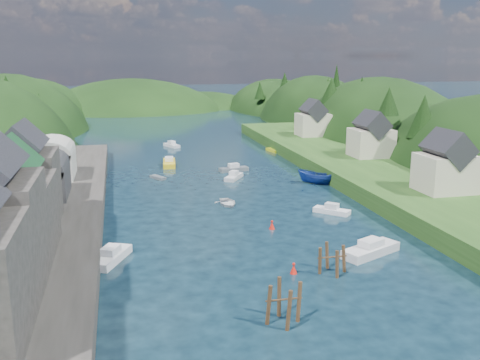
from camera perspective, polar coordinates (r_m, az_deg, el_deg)
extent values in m
plane|color=black|center=(93.63, -3.03, 0.59)|extent=(600.00, 600.00, 0.00)
ellipsoid|color=black|center=(163.29, -23.12, 1.92)|extent=(44.00, 75.56, 48.19)
ellipsoid|color=black|center=(203.99, -21.20, 4.58)|extent=(44.00, 75.56, 39.00)
ellipsoid|color=black|center=(133.20, 14.47, 0.25)|extent=(36.00, 75.56, 48.00)
ellipsoid|color=black|center=(171.62, 7.92, 3.57)|extent=(36.00, 75.56, 44.49)
ellipsoid|color=black|center=(210.74, 3.88, 5.83)|extent=(36.00, 75.56, 36.00)
ellipsoid|color=black|center=(212.30, -11.36, 4.65)|extent=(80.00, 60.00, 44.00)
ellipsoid|color=black|center=(224.95, -4.26, 4.82)|extent=(70.00, 56.00, 36.00)
cone|color=black|center=(123.35, -23.96, 6.49)|extent=(5.28, 5.28, 5.22)
cone|color=black|center=(139.67, -23.63, 8.82)|extent=(4.77, 4.77, 6.83)
cone|color=black|center=(144.99, -20.64, 7.68)|extent=(4.07, 4.07, 5.30)
cone|color=black|center=(157.16, -21.58, 8.42)|extent=(4.56, 4.56, 8.40)
cone|color=black|center=(169.80, -21.66, 8.11)|extent=(4.75, 4.75, 5.68)
cone|color=black|center=(181.28, -20.95, 8.53)|extent=(4.27, 4.27, 6.31)
cone|color=black|center=(96.54, 18.99, 6.46)|extent=(5.29, 5.29, 7.29)
cone|color=black|center=(103.65, 15.59, 8.11)|extent=(4.07, 4.07, 5.23)
cone|color=black|center=(113.68, 16.42, 6.61)|extent=(3.40, 3.40, 6.38)
cone|color=black|center=(129.21, 12.80, 8.82)|extent=(4.94, 4.94, 8.61)
cone|color=black|center=(133.28, 9.73, 9.40)|extent=(5.25, 5.25, 6.09)
cone|color=black|center=(144.49, 10.23, 10.16)|extent=(3.36, 3.36, 9.78)
cone|color=black|center=(158.37, 9.35, 9.46)|extent=(4.57, 4.57, 7.02)
cone|color=black|center=(169.04, 6.29, 9.16)|extent=(3.59, 3.59, 5.88)
cone|color=black|center=(178.12, 4.78, 10.35)|extent=(4.14, 4.14, 6.54)
cone|color=black|center=(187.12, 2.12, 9.53)|extent=(3.83, 3.83, 5.99)
cube|color=#2D2B28|center=(63.61, -19.93, -5.33)|extent=(12.00, 110.00, 2.00)
cube|color=#2D2B28|center=(55.08, -23.29, -3.53)|extent=(8.00, 9.00, 7.00)
cube|color=#1E592D|center=(54.05, -23.72, 1.01)|extent=(5.88, 9.36, 5.88)
cube|color=#2D2B28|center=(63.54, -21.96, -0.83)|extent=(7.00, 8.00, 8.00)
cube|color=black|center=(62.63, -22.34, 3.47)|extent=(5.15, 8.32, 5.15)
cube|color=#2D2D30|center=(75.55, -20.50, -0.17)|extent=(7.00, 9.00, 4.00)
cylinder|color=#2D2D30|center=(75.14, -20.62, 1.32)|extent=(7.00, 9.00, 7.00)
cube|color=#B2B2A8|center=(87.20, -19.54, 1.60)|extent=(7.00, 9.00, 4.00)
cylinder|color=#B2B2A8|center=(86.85, -19.64, 2.89)|extent=(7.00, 9.00, 7.00)
cube|color=#234719|center=(91.81, 13.65, 0.75)|extent=(16.00, 120.00, 2.40)
cube|color=beige|center=(76.88, 21.09, 0.69)|extent=(7.00, 6.00, 5.00)
cube|color=black|center=(76.28, 21.29, 3.14)|extent=(5.15, 6.24, 5.15)
cube|color=beige|center=(99.94, 13.79, 3.88)|extent=(7.00, 6.00, 5.00)
cube|color=black|center=(99.48, 13.89, 5.78)|extent=(5.15, 6.24, 5.15)
cube|color=beige|center=(124.03, 7.79, 5.87)|extent=(7.00, 6.00, 5.00)
cube|color=black|center=(123.66, 7.83, 7.40)|extent=(5.15, 6.24, 5.15)
cylinder|color=#382314|center=(42.93, 6.29, -13.14)|extent=(0.32, 0.32, 3.85)
cylinder|color=#382314|center=(43.62, 4.19, -12.65)|extent=(0.32, 0.32, 3.85)
cylinder|color=#382314|center=(42.25, 3.06, -13.53)|extent=(0.32, 0.32, 3.85)
cylinder|color=#382314|center=(41.53, 5.21, -14.07)|extent=(0.32, 0.32, 3.85)
cylinder|color=#382314|center=(42.30, 4.70, -12.58)|extent=(2.94, 0.16, 0.16)
cylinder|color=#382314|center=(52.71, 11.03, -8.53)|extent=(0.32, 0.32, 3.28)
cylinder|color=#382314|center=(53.29, 9.28, -8.21)|extent=(0.32, 0.32, 3.28)
cylinder|color=#382314|center=(51.80, 8.52, -8.82)|extent=(0.32, 0.32, 3.28)
cylinder|color=#382314|center=(51.20, 10.32, -9.16)|extent=(0.32, 0.32, 3.28)
cylinder|color=#382314|center=(52.04, 9.81, -8.09)|extent=(2.94, 0.16, 0.16)
cone|color=red|center=(51.82, 5.75, -9.44)|extent=(0.70, 0.70, 0.90)
sphere|color=red|center=(51.63, 5.76, -8.92)|extent=(0.30, 0.30, 0.30)
cone|color=red|center=(64.29, 3.43, -4.86)|extent=(0.70, 0.70, 0.90)
sphere|color=red|center=(64.14, 3.44, -4.44)|extent=(0.30, 0.30, 0.30)
cube|color=yellow|center=(101.92, -7.56, 1.77)|extent=(2.85, 6.91, 0.94)
cube|color=silver|center=(101.76, -7.58, 2.24)|extent=(1.77, 2.49, 0.70)
imported|color=navy|center=(87.22, 8.07, 0.24)|extent=(6.23, 5.62, 2.37)
cube|color=silver|center=(57.85, 13.76, -7.32)|extent=(7.25, 5.05, 0.97)
cube|color=silver|center=(57.56, 13.80, -6.50)|extent=(2.88, 2.49, 0.70)
imported|color=silver|center=(74.50, -1.34, -2.44)|extent=(3.39, 4.55, 0.90)
cube|color=silver|center=(89.98, -0.66, 0.30)|extent=(4.11, 5.16, 0.71)
cube|color=silver|center=(89.82, -0.66, 0.76)|extent=(1.93, 2.12, 0.70)
cube|color=#CED218|center=(116.14, 3.57, 3.17)|extent=(2.28, 4.63, 0.62)
cube|color=white|center=(71.58, 9.76, -3.28)|extent=(4.53, 4.43, 0.67)
cube|color=silver|center=(71.39, 9.78, -2.73)|extent=(1.97, 1.95, 0.70)
cube|color=silver|center=(123.07, -7.30, 3.67)|extent=(3.53, 5.26, 0.70)
cube|color=silver|center=(122.96, -7.31, 4.01)|extent=(1.76, 2.07, 0.70)
cube|color=#52585D|center=(91.29, -8.76, 0.26)|extent=(2.63, 3.50, 0.47)
cube|color=silver|center=(56.05, -13.59, -8.04)|extent=(4.40, 6.36, 0.85)
cube|color=silver|center=(55.77, -13.64, -7.26)|extent=(2.18, 2.52, 0.70)
cube|color=#545B60|center=(96.10, -0.67, 1.13)|extent=(5.46, 2.64, 0.73)
cube|color=silver|center=(95.95, -0.67, 1.57)|extent=(2.02, 1.52, 0.70)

